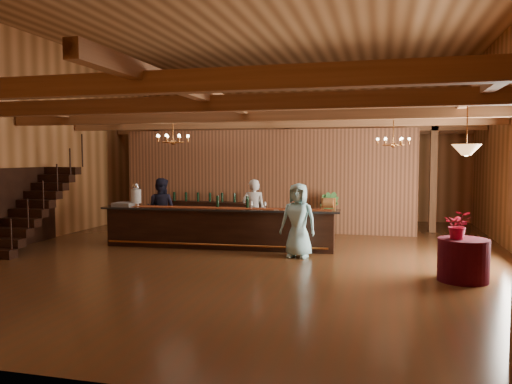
% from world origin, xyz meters
% --- Properties ---
extents(floor, '(14.00, 14.00, 0.00)m').
position_xyz_m(floor, '(0.00, 0.00, 0.00)').
color(floor, '#4F2F18').
rests_on(floor, ground).
extents(ceiling, '(14.00, 14.00, 0.00)m').
position_xyz_m(ceiling, '(0.00, 0.00, 5.50)').
color(ceiling, '#A57345').
rests_on(ceiling, wall_back).
extents(wall_back, '(12.00, 0.10, 5.50)m').
position_xyz_m(wall_back, '(0.00, 7.00, 2.75)').
color(wall_back, '#A66739').
rests_on(wall_back, floor).
extents(wall_front, '(12.00, 0.10, 5.50)m').
position_xyz_m(wall_front, '(0.00, -7.00, 2.75)').
color(wall_front, '#A66739').
rests_on(wall_front, floor).
extents(wall_left, '(0.10, 14.00, 5.50)m').
position_xyz_m(wall_left, '(-6.00, 0.00, 2.75)').
color(wall_left, '#A66739').
rests_on(wall_left, floor).
extents(beam_grid, '(11.90, 13.90, 0.39)m').
position_xyz_m(beam_grid, '(0.00, 0.51, 3.24)').
color(beam_grid, '#9C623B').
rests_on(beam_grid, wall_left).
extents(support_posts, '(9.20, 10.20, 3.20)m').
position_xyz_m(support_posts, '(0.00, -0.50, 1.60)').
color(support_posts, '#9C623B').
rests_on(support_posts, floor).
extents(partition_wall, '(9.00, 0.18, 3.10)m').
position_xyz_m(partition_wall, '(-0.50, 3.50, 1.55)').
color(partition_wall, brown).
rests_on(partition_wall, floor).
extents(staircase, '(1.00, 2.80, 2.00)m').
position_xyz_m(staircase, '(-5.45, -0.74, 1.00)').
color(staircase, black).
rests_on(staircase, floor).
extents(backroom_boxes, '(4.10, 0.60, 1.10)m').
position_xyz_m(backroom_boxes, '(-0.29, 5.50, 0.53)').
color(backroom_boxes, black).
rests_on(backroom_boxes, floor).
extents(tasting_bar, '(6.03, 1.08, 1.01)m').
position_xyz_m(tasting_bar, '(-0.94, 0.43, 0.51)').
color(tasting_bar, black).
rests_on(tasting_bar, floor).
extents(beverage_dispenser, '(0.26, 0.26, 0.60)m').
position_xyz_m(beverage_dispenser, '(-3.16, 0.36, 1.29)').
color(beverage_dispenser, silver).
rests_on(beverage_dispenser, tasting_bar).
extents(glass_rack_tray, '(0.50, 0.50, 0.10)m').
position_xyz_m(glass_rack_tray, '(-3.43, 0.25, 1.05)').
color(glass_rack_tray, gray).
rests_on(glass_rack_tray, tasting_bar).
extents(raffle_drum, '(0.34, 0.24, 0.30)m').
position_xyz_m(raffle_drum, '(1.77, 0.53, 1.18)').
color(raffle_drum, '#9C582B').
rests_on(raffle_drum, tasting_bar).
extents(bar_bottle_0, '(0.07, 0.07, 0.30)m').
position_xyz_m(bar_bottle_0, '(-1.01, 0.54, 1.15)').
color(bar_bottle_0, black).
rests_on(bar_bottle_0, tasting_bar).
extents(bar_bottle_1, '(0.07, 0.07, 0.30)m').
position_xyz_m(bar_bottle_1, '(-0.24, 0.58, 1.15)').
color(bar_bottle_1, black).
rests_on(bar_bottle_1, tasting_bar).
extents(backbar_shelf, '(3.22, 1.03, 0.89)m').
position_xyz_m(backbar_shelf, '(-1.95, 3.21, 0.45)').
color(backbar_shelf, black).
rests_on(backbar_shelf, floor).
extents(round_table, '(0.90, 0.90, 0.78)m').
position_xyz_m(round_table, '(4.46, -1.68, 0.39)').
color(round_table, '#3D0612').
rests_on(round_table, floor).
extents(chandelier_left, '(0.80, 0.80, 0.64)m').
position_xyz_m(chandelier_left, '(-1.88, -0.19, 2.72)').
color(chandelier_left, '#BB6C30').
rests_on(chandelier_left, beam_grid).
extents(chandelier_right, '(0.80, 0.80, 0.69)m').
position_xyz_m(chandelier_right, '(3.26, 1.65, 2.67)').
color(chandelier_right, '#BB6C30').
rests_on(chandelier_right, beam_grid).
extents(pendant_lamp, '(0.52, 0.52, 0.90)m').
position_xyz_m(pendant_lamp, '(4.46, -1.68, 2.40)').
color(pendant_lamp, '#BB6C30').
rests_on(pendant_lamp, beam_grid).
extents(bartender, '(0.68, 0.50, 1.70)m').
position_xyz_m(bartender, '(-0.26, 1.28, 0.85)').
color(bartender, silver).
rests_on(bartender, floor).
extents(staff_second, '(0.83, 0.65, 1.70)m').
position_xyz_m(staff_second, '(-2.86, 1.18, 0.85)').
color(staff_second, black).
rests_on(staff_second, floor).
extents(guest, '(0.90, 0.66, 1.68)m').
position_xyz_m(guest, '(1.18, -0.25, 0.84)').
color(guest, '#9EDEE7').
rests_on(guest, floor).
extents(floor_plant, '(0.73, 0.60, 1.28)m').
position_xyz_m(floor_plant, '(1.45, 3.04, 0.64)').
color(floor_plant, '#31672B').
rests_on(floor_plant, floor).
extents(table_flowers, '(0.54, 0.49, 0.52)m').
position_xyz_m(table_flowers, '(4.35, -1.75, 1.04)').
color(table_flowers, '#B50E34').
rests_on(table_flowers, round_table).
extents(table_vase, '(0.17, 0.17, 0.28)m').
position_xyz_m(table_vase, '(4.35, -1.62, 0.92)').
color(table_vase, '#BB6C30').
rests_on(table_vase, round_table).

